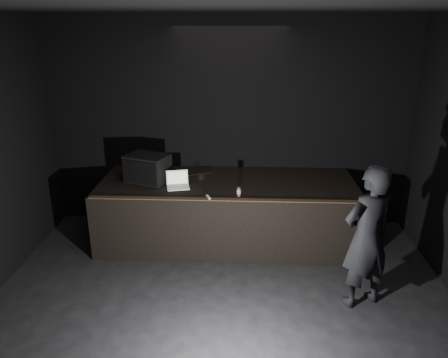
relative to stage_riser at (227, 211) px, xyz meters
name	(u,v)px	position (x,y,z in m)	size (l,w,h in m)	color
room_walls	(216,182)	(0.00, -2.73, 1.52)	(6.10, 7.10, 3.52)	black
stage_riser	(227,211)	(0.00, 0.00, 0.00)	(4.00, 1.50, 1.00)	black
riser_lip	(226,199)	(0.00, -0.71, 0.51)	(3.92, 0.10, 0.01)	brown
stage_monitor	(147,168)	(-1.25, 0.00, 0.71)	(0.75, 0.65, 0.42)	black
cable	(184,176)	(-0.71, 0.21, 0.51)	(0.02, 0.02, 0.98)	black
laptop	(178,183)	(-0.75, -0.22, 0.56)	(0.39, 0.36, 0.23)	silver
beer_can	(239,192)	(0.18, -0.58, 0.57)	(0.06, 0.06, 0.15)	silver
plastic_cup	(201,177)	(-0.42, 0.05, 0.56)	(0.09, 0.09, 0.11)	white
wii_remote	(208,197)	(-0.25, -0.65, 0.51)	(0.03, 0.14, 0.03)	silver
person	(367,237)	(1.74, -1.62, 0.42)	(0.67, 0.44, 1.85)	black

